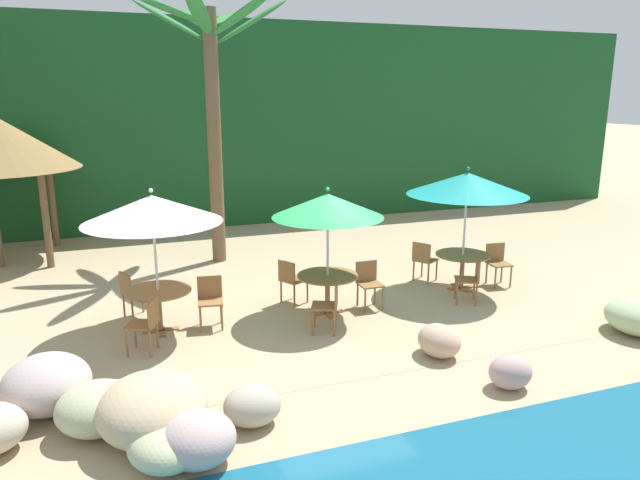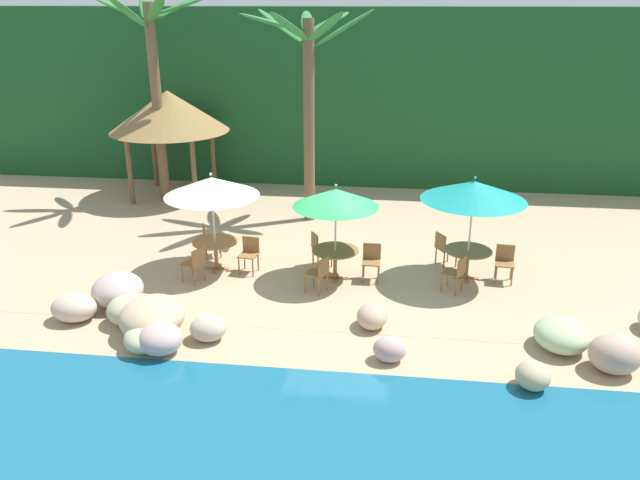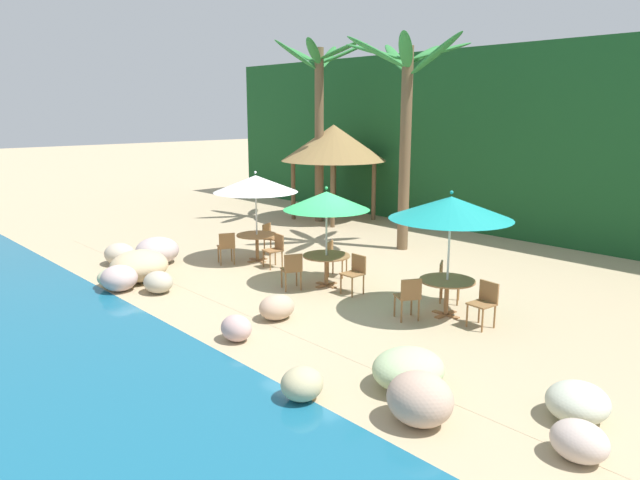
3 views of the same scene
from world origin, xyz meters
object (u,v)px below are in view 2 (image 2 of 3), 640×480
Objects in this scene: chair_green_inland at (319,247)px; chair_white_seaward at (250,252)px; chair_green_left at (320,272)px; dining_table_teal at (468,255)px; chair_white_left at (195,262)px; umbrella_green at (336,198)px; chair_teal_left at (456,272)px; umbrella_teal at (474,191)px; chair_teal_seaward at (505,260)px; chair_green_seaward at (371,259)px; dining_table_white at (215,246)px; palapa_hut at (169,112)px; umbrella_white at (211,187)px; dining_table_green at (335,255)px; chair_white_inland at (209,238)px; chair_teal_inland at (444,247)px; palm_tree_nearest at (154,67)px; palm_tree_second at (308,77)px.

chair_white_seaward is at bearing -161.35° from chair_green_inland.
chair_green_left is 3.57m from dining_table_teal.
chair_white_left is 3.03m from chair_green_inland.
umbrella_green reaches higher than chair_teal_left.
chair_white_seaward is 5.20m from dining_table_teal.
chair_white_left is 1.00× the size of chair_green_left.
chair_white_left is at bearing -171.01° from umbrella_teal.
chair_green_seaward is at bearing -174.51° from chair_teal_seaward.
palapa_hut is (-3.09, 5.84, 2.22)m from dining_table_white.
palapa_hut reaches higher than umbrella_green.
dining_table_teal is 10.98m from palapa_hut.
umbrella_white is at bearing 72.93° from chair_white_left.
dining_table_teal is (5.19, 0.21, 0.10)m from chair_white_seaward.
chair_teal_seaward is at bearing 0.27° from dining_table_teal.
chair_white_seaward is at bearing 35.26° from chair_white_left.
chair_white_inland is at bearing 164.11° from dining_table_green.
umbrella_white is 2.23× the size of dining_table_teal.
chair_teal_inland is (4.68, 0.90, 0.00)m from chair_white_seaward.
chair_white_seaward is (0.85, -0.04, -1.60)m from umbrella_white.
umbrella_green reaches higher than dining_table_teal.
palapa_hut is (-5.57, 5.33, 2.32)m from chair_green_inland.
umbrella_white is 2.82× the size of chair_white_left.
palm_tree_nearest reaches higher than chair_teal_seaward.
chair_green_inland is 0.23× the size of palapa_hut.
dining_table_green is 1.26× the size of chair_teal_inland.
chair_white_inland is 6.48m from palm_tree_nearest.
chair_teal_seaward is at bearing -26.60° from palm_tree_nearest.
umbrella_white is 5.83m from chair_teal_inland.
chair_green_left is 0.79× the size of dining_table_teal.
chair_green_inland is at bearing 97.77° from chair_green_left.
chair_green_seaward is (4.05, 0.70, 0.00)m from chair_white_left.
umbrella_white is at bearing -58.68° from palm_tree_nearest.
chair_teal_left is at bearing -33.27° from palm_tree_nearest.
dining_table_white is 0.18× the size of palm_tree_second.
umbrella_green is at bearing -174.49° from chair_teal_seaward.
chair_white_inland is 5.37m from palm_tree_second.
chair_white_inland is 6.47m from dining_table_teal.
palm_tree_nearest is (-3.19, 5.24, 3.67)m from dining_table_white.
dining_table_white is 2.96m from dining_table_green.
umbrella_white reaches higher than chair_teal_inland.
dining_table_white is 0.86m from chair_white_inland.
palapa_hut is at bearing 81.01° from palm_tree_nearest.
dining_table_green is 3.97m from chair_teal_seaward.
palm_tree_second is (-2.07, 4.14, 3.69)m from chair_green_seaward.
palm_tree_second is at bearing 67.67° from chair_white_left.
umbrella_white reaches higher than chair_green_left.
chair_green_inland is at bearing 123.90° from umbrella_green.
chair_green_inland is (2.48, 0.51, -1.60)m from umbrella_white.
palapa_hut reaches higher than chair_teal_inland.
chair_green_left is at bearing -79.36° from palm_tree_second.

